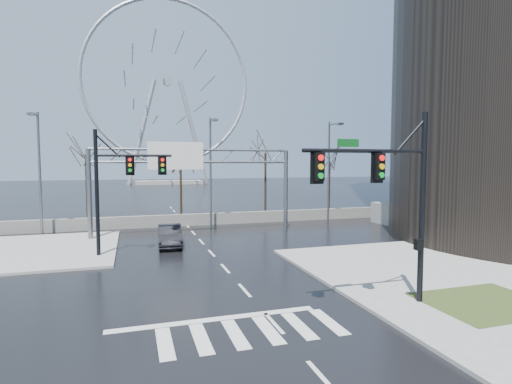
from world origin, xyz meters
name	(u,v)px	position (x,y,z in m)	size (l,w,h in m)	color
ground	(245,290)	(0.00, 0.00, 0.00)	(260.00, 260.00, 0.00)	black
sidewalk_right_ext	(398,262)	(10.00, 2.00, 0.07)	(12.00, 10.00, 0.15)	gray
sidewalk_far	(38,250)	(-11.00, 12.00, 0.07)	(10.00, 12.00, 0.15)	gray
grass_strip	(486,303)	(9.00, -5.00, 0.15)	(5.00, 4.00, 0.02)	#2E421B
barrier_wall	(187,220)	(0.00, 20.00, 0.55)	(52.00, 0.50, 1.10)	slate
signal_mast_near	(395,190)	(5.14, -4.04, 4.87)	(5.52, 0.41, 8.00)	black
signal_mast_far	(116,180)	(-5.87, 8.96, 4.83)	(4.72, 0.41, 8.00)	black
sign_gantry	(190,172)	(-0.38, 14.96, 5.18)	(16.36, 0.40, 7.60)	slate
streetlight_left	(39,163)	(-12.00, 18.16, 5.89)	(0.50, 2.55, 10.00)	slate
streetlight_mid	(211,163)	(2.00, 18.16, 5.89)	(0.50, 2.55, 10.00)	slate
streetlight_right	(330,163)	(14.00, 18.16, 5.89)	(0.50, 2.55, 10.00)	slate
tree_left	(86,162)	(-9.00, 23.50, 5.98)	(3.75, 3.75, 7.50)	black
tree_center	(181,170)	(0.00, 24.50, 5.17)	(3.25, 3.25, 6.50)	black
tree_right	(265,160)	(9.00, 23.50, 6.22)	(3.90, 3.90, 7.80)	black
tree_far_right	(329,167)	(17.00, 24.00, 5.41)	(3.40, 3.40, 6.80)	black
ferris_wheel	(167,88)	(5.00, 95.00, 26.13)	(45.00, 6.00, 50.91)	gray
car	(170,235)	(-2.39, 11.19, 0.75)	(1.59, 4.56, 1.50)	black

